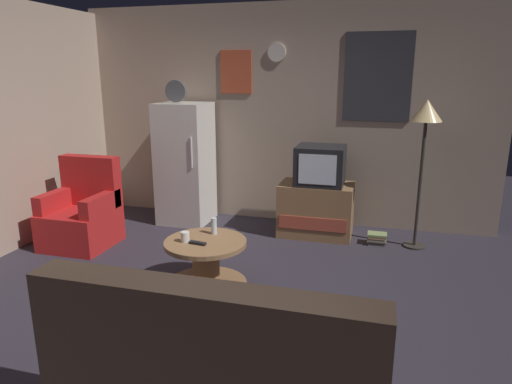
% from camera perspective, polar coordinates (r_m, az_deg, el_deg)
% --- Properties ---
extents(ground_plane, '(12.00, 12.00, 0.00)m').
position_cam_1_polar(ground_plane, '(3.86, -5.28, -14.09)').
color(ground_plane, '#2D2833').
extents(wall_with_art, '(5.20, 0.12, 2.67)m').
position_cam_1_polar(wall_with_art, '(5.75, 3.23, 9.57)').
color(wall_with_art, tan).
rests_on(wall_with_art, ground_plane).
extents(fridge, '(0.60, 0.62, 1.77)m').
position_cam_1_polar(fridge, '(5.78, -8.85, 3.59)').
color(fridge, silver).
rests_on(fridge, ground_plane).
extents(tv_stand, '(0.84, 0.53, 0.62)m').
position_cam_1_polar(tv_stand, '(5.36, 7.52, -2.18)').
color(tv_stand, '#8E6642').
rests_on(tv_stand, ground_plane).
extents(crt_tv, '(0.54, 0.51, 0.44)m').
position_cam_1_polar(crt_tv, '(5.23, 8.07, 3.34)').
color(crt_tv, black).
rests_on(crt_tv, tv_stand).
extents(standing_lamp, '(0.32, 0.32, 1.59)m').
position_cam_1_polar(standing_lamp, '(5.04, 20.49, 8.15)').
color(standing_lamp, '#332D28').
rests_on(standing_lamp, ground_plane).
extents(coffee_table, '(0.72, 0.72, 0.44)m').
position_cam_1_polar(coffee_table, '(4.09, -6.28, -8.96)').
color(coffee_table, '#8E6642').
rests_on(coffee_table, ground_plane).
extents(wine_glass, '(0.05, 0.05, 0.15)m').
position_cam_1_polar(wine_glass, '(4.14, -5.28, -4.25)').
color(wine_glass, silver).
rests_on(wine_glass, coffee_table).
extents(mug_ceramic_white, '(0.08, 0.08, 0.09)m').
position_cam_1_polar(mug_ceramic_white, '(3.99, -8.87, -5.58)').
color(mug_ceramic_white, silver).
rests_on(mug_ceramic_white, coffee_table).
extents(remote_control, '(0.15, 0.06, 0.02)m').
position_cam_1_polar(remote_control, '(3.93, -7.33, -6.36)').
color(remote_control, black).
rests_on(remote_control, coffee_table).
extents(armchair, '(0.68, 0.68, 0.96)m').
position_cam_1_polar(armchair, '(5.37, -20.88, -2.68)').
color(armchair, red).
rests_on(armchair, ground_plane).
extents(couch, '(1.70, 0.80, 0.92)m').
position_cam_1_polar(couch, '(2.60, -4.62, -21.65)').
color(couch, '#38281E').
rests_on(couch, ground_plane).
extents(book_stack, '(0.21, 0.17, 0.13)m').
position_cam_1_polar(book_stack, '(5.26, 14.90, -5.68)').
color(book_stack, slate).
rests_on(book_stack, ground_plane).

